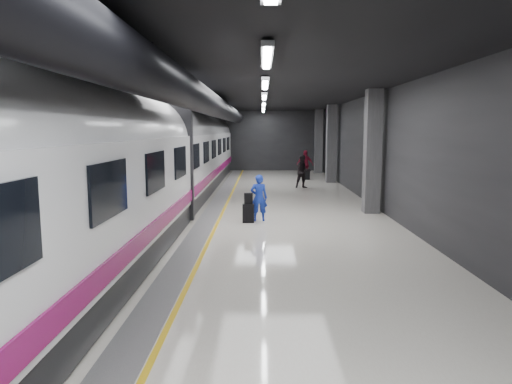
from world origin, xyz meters
TOP-DOWN VIEW (x-y plane):
  - ground at (0.00, 0.00)m, footprint 40.00×40.00m
  - platform_hall at (-0.29, 0.96)m, footprint 10.02×40.02m
  - train at (-3.25, -0.00)m, footprint 3.05×38.00m
  - traveler_main at (0.41, 0.39)m, footprint 0.59×0.40m
  - suitcase_main at (0.06, 0.10)m, footprint 0.38×0.24m
  - shoulder_bag at (0.06, 0.12)m, footprint 0.29×0.18m
  - traveler_far_a at (2.68, 9.20)m, footprint 0.96×0.82m
  - traveler_far_b at (3.21, 13.77)m, footprint 1.09×0.53m
  - suitcase_far at (3.28, 13.41)m, footprint 0.40×0.28m

SIDE VIEW (x-z plane):
  - ground at x=0.00m, z-range 0.00..0.00m
  - suitcase_far at x=3.28m, z-range 0.00..0.55m
  - suitcase_main at x=0.06m, z-range 0.00..0.62m
  - traveler_main at x=0.41m, z-range 0.00..1.57m
  - shoulder_bag at x=0.06m, z-range 0.62..0.98m
  - traveler_far_a at x=2.68m, z-range 0.00..1.74m
  - traveler_far_b at x=3.21m, z-range 0.00..1.80m
  - train at x=-3.25m, z-range 0.04..4.09m
  - platform_hall at x=-0.29m, z-range 1.28..5.79m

